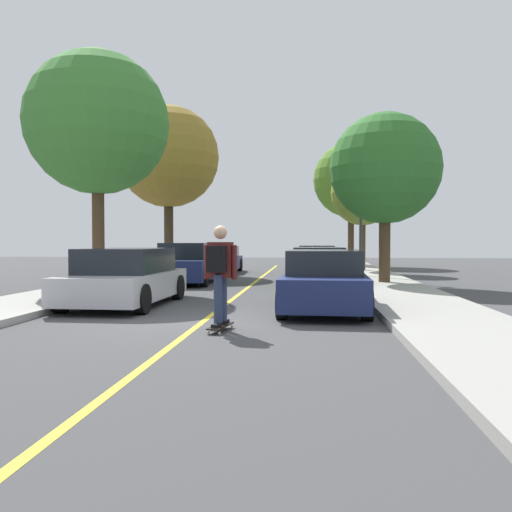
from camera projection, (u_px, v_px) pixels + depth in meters
ground at (201, 323)px, 9.95m from camera, size 80.00×80.00×0.00m
sidewalk_right at (453, 323)px, 9.50m from camera, size 2.35×56.00×0.14m
center_line at (232, 299)px, 13.93m from camera, size 0.12×39.20×0.01m
parked_car_left_nearest at (126, 278)px, 12.66m from camera, size 2.04×4.31×1.36m
parked_car_left_near at (189, 263)px, 19.30m from camera, size 1.97×4.43×1.47m
parked_car_left_far at (219, 260)px, 25.86m from camera, size 1.96×4.44×1.28m
parked_car_right_nearest at (324, 282)px, 11.60m from camera, size 1.96×4.09×1.34m
parked_car_right_near at (319, 267)px, 18.19m from camera, size 1.99×4.47×1.32m
parked_car_right_far at (316, 260)px, 24.92m from camera, size 1.94×4.55×1.33m
street_tree_left_nearest at (97, 124)px, 16.58m from camera, size 4.44×4.44×7.30m
street_tree_left_near at (168, 157)px, 24.96m from camera, size 4.75×4.75×7.74m
street_tree_right_nearest at (385, 169)px, 18.08m from camera, size 3.77×3.77×5.75m
street_tree_right_near at (363, 194)px, 25.48m from camera, size 3.08×3.08×5.22m
street_tree_right_far at (351, 180)px, 32.56m from camera, size 4.62×4.62×7.46m
streetlamp at (361, 203)px, 21.49m from camera, size 0.36×0.24×5.05m
skateboard at (221, 326)px, 9.03m from camera, size 0.35×0.86×0.10m
skateboarder at (220, 269)px, 8.97m from camera, size 0.59×0.71×1.69m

